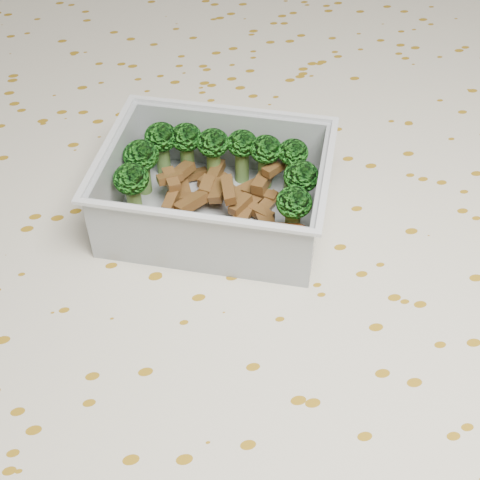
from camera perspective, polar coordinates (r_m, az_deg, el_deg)
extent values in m
cube|color=brown|center=(0.50, -0.69, -3.71)|extent=(1.40, 0.90, 0.04)
cube|color=beige|center=(0.49, -0.71, -1.94)|extent=(1.46, 0.96, 0.01)
cube|color=beige|center=(0.92, -7.66, 15.64)|extent=(1.46, 0.01, 0.18)
cube|color=#B7BFC5|center=(0.52, -2.01, 2.23)|extent=(0.19, 0.17, 0.00)
cube|color=#B7BFC5|center=(0.54, -0.77, 8.51)|extent=(0.14, 0.07, 0.05)
cube|color=#B7BFC5|center=(0.46, -3.65, -0.14)|extent=(0.14, 0.07, 0.05)
cube|color=#B7BFC5|center=(0.49, 6.72, 3.43)|extent=(0.05, 0.10, 0.05)
cube|color=#B7BFC5|center=(0.52, -10.47, 5.53)|extent=(0.05, 0.10, 0.05)
cube|color=silver|center=(0.53, -0.71, 11.14)|extent=(0.15, 0.07, 0.00)
cube|color=silver|center=(0.43, -3.94, 1.99)|extent=(0.15, 0.07, 0.00)
cube|color=silver|center=(0.47, 7.50, 5.82)|extent=(0.05, 0.11, 0.00)
cube|color=silver|center=(0.50, -11.33, 7.97)|extent=(0.05, 0.11, 0.00)
cylinder|color=#608C3F|center=(0.55, -6.56, 6.84)|extent=(0.01, 0.01, 0.03)
ellipsoid|color=#288E1D|center=(0.53, -6.76, 8.72)|extent=(0.03, 0.03, 0.02)
cylinder|color=#608C3F|center=(0.54, -4.50, 6.85)|extent=(0.01, 0.01, 0.03)
ellipsoid|color=#288E1D|center=(0.53, -4.64, 8.74)|extent=(0.03, 0.03, 0.02)
cylinder|color=#608C3F|center=(0.54, -2.25, 6.38)|extent=(0.01, 0.01, 0.03)
ellipsoid|color=#288E1D|center=(0.52, -2.32, 8.29)|extent=(0.03, 0.03, 0.02)
cylinder|color=#608C3F|center=(0.53, 0.18, 6.34)|extent=(0.01, 0.01, 0.03)
ellipsoid|color=#288E1D|center=(0.52, 0.18, 8.25)|extent=(0.02, 0.02, 0.02)
cylinder|color=#608C3F|center=(0.53, 2.15, 5.83)|extent=(0.01, 0.01, 0.03)
ellipsoid|color=#288E1D|center=(0.52, 2.22, 7.74)|extent=(0.02, 0.02, 0.02)
cylinder|color=#608C3F|center=(0.53, 4.42, 5.56)|extent=(0.01, 0.01, 0.03)
ellipsoid|color=#288E1D|center=(0.51, 4.56, 7.47)|extent=(0.02, 0.02, 0.02)
cylinder|color=#608C3F|center=(0.53, -8.20, 5.24)|extent=(0.01, 0.01, 0.03)
ellipsoid|color=#288E1D|center=(0.52, -8.46, 7.14)|extent=(0.03, 0.03, 0.02)
cylinder|color=#608C3F|center=(0.51, 5.09, 3.49)|extent=(0.01, 0.01, 0.03)
ellipsoid|color=#288E1D|center=(0.49, 5.25, 5.42)|extent=(0.03, 0.03, 0.02)
cylinder|color=#608C3F|center=(0.51, -8.99, 3.26)|extent=(0.01, 0.01, 0.03)
ellipsoid|color=#288E1D|center=(0.50, -9.27, 5.18)|extent=(0.03, 0.03, 0.02)
cylinder|color=#608C3F|center=(0.49, 4.48, 1.26)|extent=(0.01, 0.01, 0.03)
ellipsoid|color=#288E1D|center=(0.47, 4.63, 3.22)|extent=(0.03, 0.03, 0.02)
cube|color=brown|center=(0.52, 2.02, 5.19)|extent=(0.03, 0.03, 0.01)
cube|color=brown|center=(0.51, 0.96, 3.12)|extent=(0.02, 0.02, 0.01)
cube|color=brown|center=(0.53, -1.83, 4.73)|extent=(0.02, 0.02, 0.01)
cube|color=brown|center=(0.52, -0.84, 4.19)|extent=(0.02, 0.03, 0.01)
cube|color=brown|center=(0.50, 0.03, 3.05)|extent=(0.02, 0.02, 0.01)
cube|color=brown|center=(0.51, -6.01, 5.31)|extent=(0.02, 0.01, 0.01)
cube|color=brown|center=(0.50, 2.16, 1.88)|extent=(0.01, 0.03, 0.01)
cube|color=brown|center=(0.51, -5.89, 5.15)|extent=(0.01, 0.02, 0.01)
cube|color=brown|center=(0.53, -2.10, 4.54)|extent=(0.03, 0.03, 0.01)
cube|color=brown|center=(0.52, 2.94, 6.15)|extent=(0.02, 0.02, 0.01)
cube|color=brown|center=(0.50, -5.93, 3.31)|extent=(0.02, 0.02, 0.01)
cube|color=brown|center=(0.53, -2.13, 5.77)|extent=(0.02, 0.03, 0.01)
cube|color=brown|center=(0.53, 0.99, 4.61)|extent=(0.03, 0.02, 0.01)
cube|color=brown|center=(0.50, 0.09, 1.86)|extent=(0.02, 0.02, 0.01)
cube|color=brown|center=(0.53, -4.78, 4.66)|extent=(0.01, 0.03, 0.01)
cube|color=brown|center=(0.51, -1.89, 4.27)|extent=(0.02, 0.03, 0.01)
cube|color=brown|center=(0.52, -5.09, 3.50)|extent=(0.02, 0.02, 0.01)
cube|color=brown|center=(0.53, -5.26, 5.62)|extent=(0.03, 0.03, 0.01)
cube|color=brown|center=(0.54, -3.97, 5.58)|extent=(0.02, 0.01, 0.01)
cube|color=brown|center=(0.52, -2.93, 4.60)|extent=(0.02, 0.02, 0.01)
cube|color=brown|center=(0.50, -4.20, 3.18)|extent=(0.03, 0.02, 0.01)
cube|color=brown|center=(0.50, -0.98, 4.32)|extent=(0.01, 0.03, 0.01)
cube|color=brown|center=(0.51, 1.45, 2.49)|extent=(0.02, 0.03, 0.01)
cube|color=brown|center=(0.52, 1.67, 3.98)|extent=(0.03, 0.02, 0.01)
cube|color=brown|center=(0.51, 2.42, 3.12)|extent=(0.03, 0.02, 0.01)
cylinder|color=#B35723|center=(0.48, -2.54, 0.50)|extent=(0.12, 0.06, 0.02)
sphere|color=#B35723|center=(0.48, 4.86, 0.13)|extent=(0.02, 0.02, 0.02)
sphere|color=#B35723|center=(0.49, -9.77, 0.85)|extent=(0.02, 0.02, 0.02)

